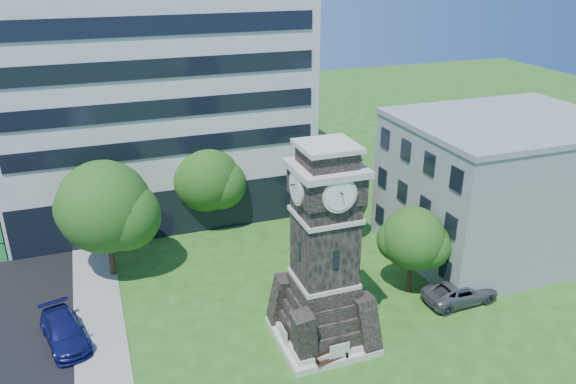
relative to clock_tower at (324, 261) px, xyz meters
name	(u,v)px	position (x,y,z in m)	size (l,w,h in m)	color
ground	(286,371)	(-3.00, -2.00, -5.28)	(160.00, 160.00, 0.00)	#2A5317
sidewalk	(102,353)	(-12.50, 3.00, -5.25)	(3.00, 70.00, 0.06)	gray
clock_tower	(324,261)	(0.00, 0.00, 0.00)	(5.40, 5.40, 12.22)	beige
office_tall	(145,45)	(-6.20, 23.84, 8.94)	(26.20, 15.11, 28.60)	silver
office_low	(500,186)	(16.97, 6.00, -0.07)	(15.20, 12.20, 10.40)	gray
car_street_north	(64,331)	(-14.43, 4.87, -4.53)	(2.10, 5.17, 1.50)	#121652
car_east_lot	(460,292)	(10.11, 0.51, -4.57)	(2.36, 5.11, 1.42)	#535358
park_bench	(330,357)	(-0.50, -2.34, -4.77)	(1.88, 0.50, 0.97)	black
tree_nw	(106,209)	(-11.14, 11.83, -0.15)	(7.08, 6.44, 8.56)	#332114
tree_nc	(206,179)	(-3.05, 17.25, -1.04)	(6.20, 5.63, 7.23)	#332114
tree_ne	(332,198)	(5.91, 11.95, -1.85)	(5.27, 4.79, 5.97)	#332114
tree_east	(414,240)	(7.61, 2.70, -1.38)	(4.64, 4.21, 6.17)	#332114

